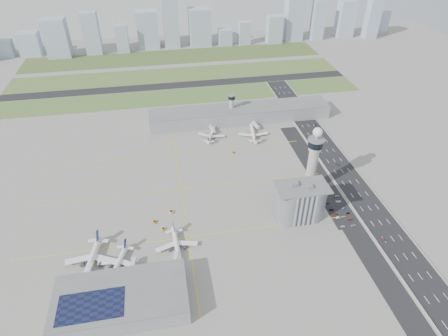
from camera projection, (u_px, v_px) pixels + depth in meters
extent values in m
plane|color=gray|center=(231.00, 206.00, 320.08)|extent=(1000.00, 1000.00, 0.00)
cube|color=#4B6C33|center=(183.00, 96.00, 496.27)|extent=(480.00, 50.00, 0.08)
cube|color=#536932|center=(179.00, 75.00, 555.98)|extent=(480.00, 60.00, 0.08)
cube|color=#495D2C|center=(175.00, 57.00, 619.67)|extent=(480.00, 70.00, 0.08)
cube|color=black|center=(181.00, 85.00, 525.71)|extent=(480.00, 22.00, 0.10)
cube|color=black|center=(356.00, 190.00, 336.89)|extent=(28.00, 500.00, 0.10)
cube|color=#9E9E99|center=(342.00, 192.00, 334.51)|extent=(0.60, 500.00, 1.20)
cube|color=#9E9E99|center=(371.00, 188.00, 338.61)|extent=(0.60, 500.00, 1.20)
cube|color=black|center=(335.00, 201.00, 325.27)|extent=(18.00, 260.00, 0.08)
cube|color=black|center=(339.00, 210.00, 315.42)|extent=(20.00, 44.00, 0.10)
cube|color=yellow|center=(189.00, 237.00, 290.33)|extent=(260.00, 0.60, 0.01)
cube|color=yellow|center=(182.00, 189.00, 338.10)|extent=(260.00, 0.60, 0.01)
cube|color=yellow|center=(176.00, 153.00, 385.87)|extent=(260.00, 0.60, 0.01)
cube|color=yellow|center=(182.00, 189.00, 338.10)|extent=(0.60, 260.00, 0.01)
cylinder|color=#ADAAA5|center=(312.00, 169.00, 322.90)|extent=(8.40, 8.40, 48.00)
cylinder|color=#ADAAA5|center=(315.00, 147.00, 309.98)|extent=(11.00, 11.00, 4.00)
cylinder|color=black|center=(316.00, 143.00, 307.64)|extent=(13.00, 13.00, 6.00)
cylinder|color=slate|center=(316.00, 140.00, 305.58)|extent=(14.00, 14.00, 1.00)
cylinder|color=#ADAAA5|center=(317.00, 137.00, 304.11)|extent=(1.60, 1.60, 5.00)
sphere|color=white|center=(318.00, 132.00, 301.47)|extent=(8.00, 8.00, 8.00)
cylinder|color=#ADAAA5|center=(231.00, 109.00, 435.68)|extent=(5.00, 5.00, 28.00)
cylinder|color=black|center=(232.00, 97.00, 426.87)|extent=(8.00, 8.00, 4.00)
cylinder|color=slate|center=(232.00, 95.00, 425.40)|extent=(8.60, 8.60, 0.80)
cube|color=#B2B2B7|center=(300.00, 202.00, 301.37)|extent=(18.00, 24.00, 30.00)
cylinder|color=#B2B2B7|center=(289.00, 203.00, 300.05)|extent=(24.00, 24.00, 30.00)
cylinder|color=#B2B2B7|center=(311.00, 201.00, 302.69)|extent=(24.00, 24.00, 30.00)
cube|color=slate|center=(302.00, 187.00, 292.33)|extent=(42.00, 24.00, 0.80)
cube|color=slate|center=(294.00, 184.00, 292.90)|extent=(6.00, 5.00, 3.00)
cube|color=slate|center=(310.00, 187.00, 290.70)|extent=(5.00, 4.00, 2.40)
cube|color=gray|center=(240.00, 114.00, 439.37)|extent=(210.00, 32.00, 15.00)
cube|color=slate|center=(240.00, 108.00, 434.73)|extent=(210.00, 32.00, 0.80)
cube|color=gray|center=(122.00, 300.00, 238.38)|extent=(84.00, 42.00, 12.00)
cube|color=slate|center=(120.00, 294.00, 234.63)|extent=(84.00, 42.00, 0.80)
cube|color=black|center=(91.00, 306.00, 227.07)|extent=(40.00, 22.00, 0.20)
imported|color=silver|center=(343.00, 226.00, 299.30)|extent=(3.67, 1.51, 1.24)
imported|color=#AEB0B2|center=(338.00, 217.00, 307.45)|extent=(3.97, 1.44, 1.30)
imported|color=maroon|center=(336.00, 214.00, 311.05)|extent=(4.04, 1.97, 1.10)
imported|color=black|center=(332.00, 210.00, 315.16)|extent=(4.12, 1.86, 1.17)
imported|color=navy|center=(327.00, 203.00, 322.04)|extent=(3.41, 1.59, 1.13)
imported|color=silver|center=(325.00, 196.00, 329.18)|extent=(3.69, 1.76, 1.17)
imported|color=#98999B|center=(354.00, 225.00, 300.00)|extent=(4.98, 2.93, 1.30)
imported|color=maroon|center=(351.00, 220.00, 305.46)|extent=(3.95, 1.77, 1.13)
imported|color=black|center=(348.00, 213.00, 311.93)|extent=(3.39, 1.81, 1.10)
imported|color=navy|center=(344.00, 208.00, 316.30)|extent=(3.98, 1.76, 1.27)
imported|color=white|center=(338.00, 201.00, 323.59)|extent=(4.95, 2.74, 1.31)
imported|color=#9FA3AC|center=(337.00, 196.00, 329.66)|extent=(4.03, 1.89, 1.14)
imported|color=#B52142|center=(384.00, 240.00, 287.67)|extent=(1.72, 3.46, 1.13)
imported|color=#27272E|center=(338.00, 164.00, 368.58)|extent=(1.80, 3.90, 1.24)
imported|color=navy|center=(315.00, 125.00, 432.65)|extent=(2.34, 4.55, 1.23)
imported|color=gray|center=(287.00, 103.00, 478.37)|extent=(1.83, 3.71, 1.22)
cube|color=#9EADC1|center=(6.00, 48.00, 612.06)|extent=(22.81, 18.25, 26.79)
cube|color=#9EADC1|center=(30.00, 44.00, 615.69)|extent=(32.30, 25.84, 36.93)
cube|color=#9EADC1|center=(57.00, 38.00, 602.99)|extent=(35.81, 28.65, 60.36)
cube|color=#9EADC1|center=(92.00, 33.00, 612.59)|extent=(25.49, 20.39, 66.89)
cube|color=#9EADC1|center=(122.00, 39.00, 624.50)|extent=(20.04, 16.03, 45.20)
cube|color=#9EADC1|center=(148.00, 29.00, 641.25)|extent=(35.76, 28.61, 61.22)
cube|color=#9EADC1|center=(171.00, 22.00, 636.36)|extent=(26.33, 21.06, 83.39)
cube|color=#9EADC1|center=(200.00, 27.00, 650.48)|extent=(36.96, 29.57, 62.11)
cube|color=#9EADC1|center=(225.00, 37.00, 659.99)|extent=(23.01, 18.41, 27.75)
cube|color=#9EADC1|center=(244.00, 33.00, 661.55)|extent=(20.22, 16.18, 38.97)
cube|color=#9EADC1|center=(274.00, 29.00, 665.48)|extent=(26.14, 20.92, 46.89)
cube|color=#9EADC1|center=(294.00, 17.00, 670.68)|extent=(32.26, 25.81, 81.20)
cube|color=#9EADC1|center=(318.00, 20.00, 675.21)|extent=(21.59, 17.28, 68.75)
cube|color=#9EADC1|center=(345.00, 19.00, 692.58)|extent=(30.25, 24.20, 63.40)
cube|color=#9EADC1|center=(373.00, 18.00, 680.84)|extent=(23.04, 18.43, 71.56)
cube|color=#9EADC1|center=(381.00, 22.00, 716.90)|extent=(22.64, 18.11, 41.06)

